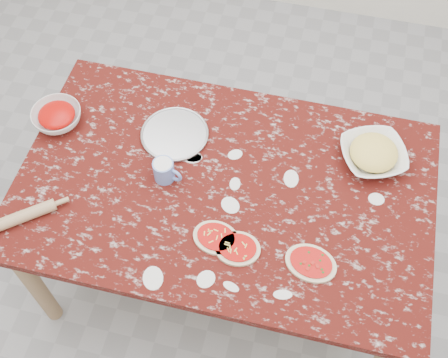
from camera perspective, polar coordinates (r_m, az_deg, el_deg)
ground at (r=2.84m, az=0.00°, el=-8.80°), size 4.00×4.00×0.00m
worktable at (r=2.25m, az=0.00°, el=-1.84°), size 1.60×1.00×0.75m
pizza_tray at (r=2.32m, az=-4.99°, el=4.49°), size 0.33×0.33×0.01m
sauce_bowl at (r=2.43m, az=-16.45°, el=6.02°), size 0.22×0.22×0.06m
cheese_bowl at (r=2.29m, az=14.77°, el=2.34°), size 0.33×0.33×0.06m
flour_mug at (r=2.17m, az=-6.01°, el=0.85°), size 0.12×0.08×0.09m
pizza_left at (r=2.06m, az=-0.82°, el=-5.93°), size 0.19×0.16×0.02m
pizza_mid at (r=2.04m, az=1.38°, el=-7.01°), size 0.18×0.15×0.02m
pizza_right at (r=2.04m, az=8.74°, el=-8.37°), size 0.21×0.17×0.02m
rolling_pin at (r=2.21m, az=-19.40°, el=-3.48°), size 0.21×0.18×0.05m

